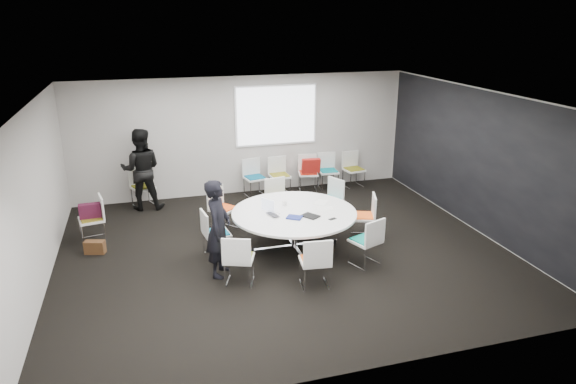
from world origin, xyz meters
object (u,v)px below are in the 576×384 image
object	(u,v)px
conference_table	(294,221)
chair_ring_b	(329,208)
cup	(285,203)
brown_bag	(95,247)
chair_ring_d	(223,217)
chair_ring_h	(366,250)
chair_back_b	(279,182)
chair_ring_f	(239,268)
chair_back_e	(353,176)
chair_ring_c	(279,208)
laptop	(275,214)
maroon_bag	(90,211)
chair_ring_g	(315,271)
chair_spare_left	(93,227)
chair_back_a	(255,185)
person_main	(218,228)
chair_person_back	(143,194)
chair_back_c	(308,180)
person_back	(141,169)
chair_ring_e	(216,242)
chair_back_d	(328,178)
chair_ring_a	(363,225)

from	to	relation	value
conference_table	chair_ring_b	distance (m)	1.61
conference_table	cup	xyz separation A→B (m)	(-0.08, 0.35, 0.23)
cup	brown_bag	bearing A→B (deg)	172.66
chair_ring_d	chair_ring_h	bearing A→B (deg)	94.92
chair_back_b	chair_ring_f	bearing A→B (deg)	62.77
chair_ring_b	chair_back_e	bearing A→B (deg)	-60.73
chair_ring_c	chair_back_b	size ratio (longest dim) A/B	1.00
chair_ring_f	cup	xyz separation A→B (m)	(1.15, 1.39, 0.50)
laptop	maroon_bag	world-z (taller)	maroon_bag
chair_ring_b	chair_ring_f	distance (m)	3.19
chair_back_b	laptop	world-z (taller)	chair_back_b
chair_back_e	maroon_bag	distance (m)	6.33
chair_ring_g	chair_back_b	size ratio (longest dim) A/B	1.00
chair_back_b	chair_spare_left	xyz separation A→B (m)	(-4.15, -1.68, 0.00)
chair_back_a	person_main	xyz separation A→B (m)	(-1.42, -3.68, 0.55)
person_main	chair_person_back	bearing A→B (deg)	40.16
chair_back_c	chair_back_b	bearing A→B (deg)	11.94
chair_ring_f	chair_spare_left	bearing A→B (deg)	154.75
chair_back_b	brown_bag	xyz separation A→B (m)	(-4.11, -2.26, -0.16)
chair_back_a	cup	world-z (taller)	chair_back_a
chair_back_c	cup	world-z (taller)	chair_back_c
cup	laptop	bearing A→B (deg)	-125.90
chair_back_b	maroon_bag	size ratio (longest dim) A/B	2.20
chair_spare_left	cup	world-z (taller)	chair_spare_left
chair_back_a	person_back	size ratio (longest dim) A/B	0.48
chair_ring_c	chair_ring_e	bearing A→B (deg)	32.91
chair_ring_f	chair_back_c	world-z (taller)	same
chair_ring_b	chair_back_a	distance (m)	2.27
chair_back_e	person_main	bearing A→B (deg)	35.21
chair_ring_e	conference_table	bearing A→B (deg)	80.17
chair_ring_e	chair_ring_h	xyz separation A→B (m)	(2.44, -1.03, 0.00)
conference_table	chair_ring_d	distance (m)	1.68
chair_spare_left	chair_back_d	bearing A→B (deg)	-83.59
chair_ring_g	maroon_bag	distance (m)	4.54
chair_ring_c	chair_ring_g	distance (m)	2.88
chair_ring_g	cup	xyz separation A→B (m)	(0.01, 1.81, 0.50)
chair_ring_h	chair_back_d	distance (m)	4.15
chair_ring_e	brown_bag	size ratio (longest dim) A/B	2.44
chair_back_c	person_back	world-z (taller)	person_back
chair_ring_c	chair_ring_g	xyz separation A→B (m)	(-0.18, -2.88, 0.00)
conference_table	maroon_bag	bearing A→B (deg)	158.99
chair_ring_g	chair_back_c	size ratio (longest dim) A/B	1.00
chair_back_a	person_back	world-z (taller)	person_back
conference_table	chair_ring_g	size ratio (longest dim) A/B	2.59
person_back	laptop	xyz separation A→B (m)	(2.24, -3.00, -0.17)
chair_ring_a	chair_back_b	xyz separation A→B (m)	(-0.86, 2.99, 0.00)
chair_ring_g	chair_back_d	xyz separation A→B (m)	(1.91, 4.55, 0.00)
chair_back_d	maroon_bag	world-z (taller)	chair_back_d
chair_back_a	chair_back_b	distance (m)	0.61
chair_back_d	maroon_bag	distance (m)	5.70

